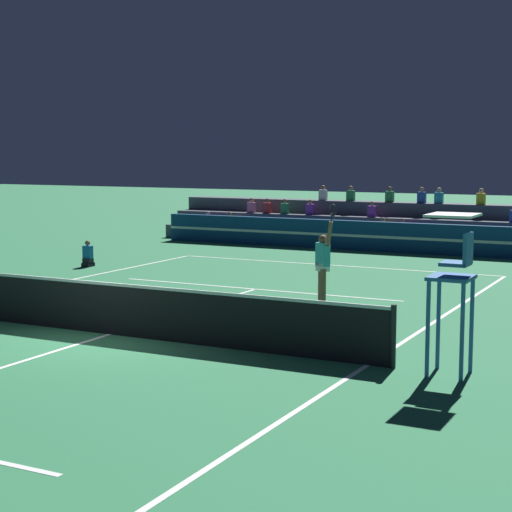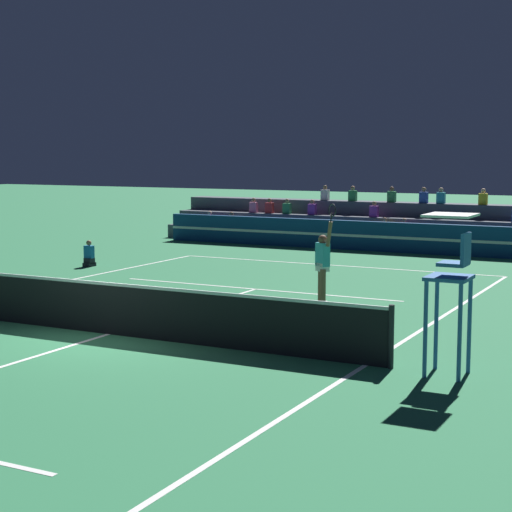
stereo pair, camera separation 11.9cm
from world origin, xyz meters
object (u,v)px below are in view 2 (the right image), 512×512
ball_kid_courtside (89,256)px  tennis_player (323,265)px  umpire_chair (452,272)px  tennis_ball (127,313)px

ball_kid_courtside → tennis_player: size_ratio=0.34×
umpire_chair → tennis_ball: bearing=166.7°
ball_kid_courtside → tennis_player: 9.99m
umpire_chair → tennis_player: (-4.37, 4.94, -0.73)m
ball_kid_courtside → tennis_ball: size_ratio=12.43×
tennis_player → umpire_chair: bearing=-48.5°
ball_kid_courtside → tennis_ball: (5.98, -6.19, -0.30)m
umpire_chair → tennis_ball: (-7.87, 1.85, -1.68)m
umpire_chair → tennis_player: 6.64m
umpire_chair → tennis_player: umpire_chair is taller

